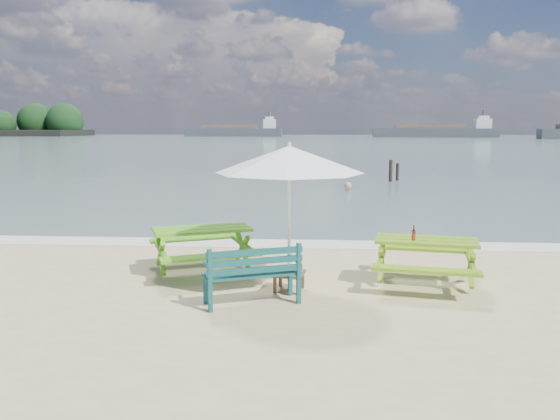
# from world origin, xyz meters

# --- Properties ---
(sea) EXTENTS (300.00, 300.00, 0.00)m
(sea) POSITION_xyz_m (0.00, 85.00, 0.00)
(sea) COLOR slate
(sea) RESTS_ON ground
(foam_strip) EXTENTS (22.00, 0.90, 0.01)m
(foam_strip) POSITION_xyz_m (0.00, 4.60, 0.01)
(foam_strip) COLOR silver
(foam_strip) RESTS_ON ground
(picnic_table_left) EXTENTS (2.25, 2.35, 0.79)m
(picnic_table_left) POSITION_xyz_m (-1.57, 2.19, 0.38)
(picnic_table_left) COLOR #50A018
(picnic_table_left) RESTS_ON ground
(picnic_table_right) EXTENTS (1.89, 2.03, 0.76)m
(picnic_table_right) POSITION_xyz_m (2.19, 1.64, 0.37)
(picnic_table_right) COLOR #689616
(picnic_table_right) RESTS_ON ground
(park_bench) EXTENTS (1.46, 0.93, 0.86)m
(park_bench) POSITION_xyz_m (-0.50, 0.54, 0.26)
(park_bench) COLOR #104243
(park_bench) RESTS_ON ground
(side_table) EXTENTS (0.53, 0.53, 0.30)m
(side_table) POSITION_xyz_m (0.01, 1.19, 0.16)
(side_table) COLOR brown
(side_table) RESTS_ON ground
(patio_umbrella) EXTENTS (2.65, 2.65, 2.26)m
(patio_umbrella) POSITION_xyz_m (0.01, 1.19, 2.05)
(patio_umbrella) COLOR silver
(patio_umbrella) RESTS_ON ground
(beer_bottle) EXTENTS (0.06, 0.06, 0.25)m
(beer_bottle) POSITION_xyz_m (1.97, 1.53, 0.84)
(beer_bottle) COLOR #8E5214
(beer_bottle) RESTS_ON picnic_table_right
(swimmer) EXTENTS (0.69, 0.51, 1.72)m
(swimmer) POSITION_xyz_m (1.64, 14.73, -0.50)
(swimmer) COLOR tan
(swimmer) RESTS_ON ground
(mooring_pilings) EXTENTS (0.56, 0.76, 1.21)m
(mooring_pilings) POSITION_xyz_m (4.02, 18.81, 0.37)
(mooring_pilings) COLOR black
(mooring_pilings) RESTS_ON ground
(cargo_ships) EXTENTS (155.01, 29.39, 4.40)m
(cargo_ships) POSITION_xyz_m (51.04, 124.33, 1.18)
(cargo_ships) COLOR #373C41
(cargo_ships) RESTS_ON ground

